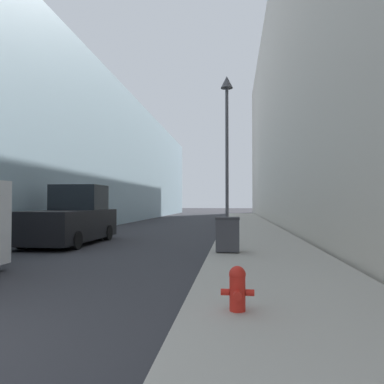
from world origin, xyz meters
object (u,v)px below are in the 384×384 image
Objects in this scene: fire_hydrant at (237,287)px; pickup_truck at (71,219)px; lamppost at (227,127)px; trash_bin at (228,234)px.

pickup_truck reaches higher than fire_hydrant.
lamppost is at bearing 5.11° from pickup_truck.
lamppost is (-0.08, 3.36, 3.92)m from trash_bin.
fire_hydrant is at bearing -88.05° from lamppost.
trash_bin is (-0.24, 6.09, 0.22)m from fire_hydrant.
fire_hydrant is 6.10m from trash_bin.
lamppost is at bearing 91.36° from trash_bin.
trash_bin is at bearing -24.48° from pickup_truck.
lamppost reaches higher than trash_bin.
trash_bin is 5.16m from lamppost.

